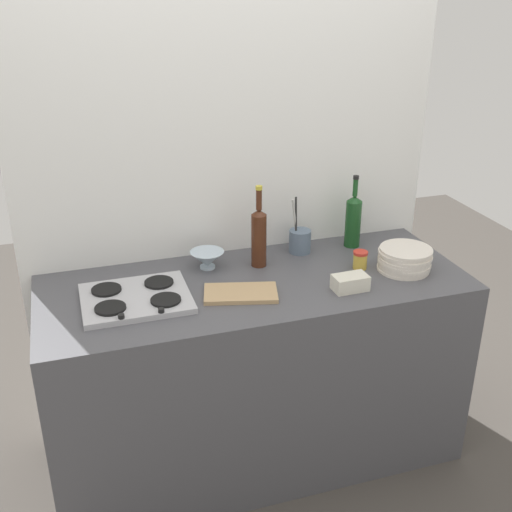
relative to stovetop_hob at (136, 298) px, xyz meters
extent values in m
plane|color=#47423D|center=(0.50, 0.02, -0.91)|extent=(6.00, 6.00, 0.00)
cube|color=#4C4C51|center=(0.50, 0.02, -0.46)|extent=(1.80, 0.70, 0.90)
cube|color=white|center=(0.50, 0.40, 0.21)|extent=(1.90, 0.06, 2.24)
cube|color=#B2B2B7|center=(0.00, 0.00, 0.00)|extent=(0.42, 0.35, 0.02)
cylinder|color=black|center=(-0.11, -0.08, 0.01)|extent=(0.12, 0.12, 0.01)
cylinder|color=black|center=(0.11, -0.08, 0.01)|extent=(0.12, 0.12, 0.01)
cylinder|color=black|center=(-0.11, 0.08, 0.01)|extent=(0.12, 0.12, 0.01)
cylinder|color=black|center=(0.11, 0.08, 0.01)|extent=(0.12, 0.12, 0.01)
cylinder|color=black|center=(-0.07, -0.16, 0.02)|extent=(0.02, 0.02, 0.02)
cylinder|color=black|center=(0.07, -0.16, 0.02)|extent=(0.02, 0.02, 0.02)
cylinder|color=silver|center=(1.15, -0.06, -0.01)|extent=(0.23, 0.23, 0.01)
cylinder|color=silver|center=(1.15, -0.07, 0.00)|extent=(0.23, 0.23, 0.01)
cylinder|color=silver|center=(1.16, -0.07, 0.02)|extent=(0.23, 0.23, 0.01)
cylinder|color=silver|center=(1.15, -0.06, 0.03)|extent=(0.23, 0.23, 0.01)
cylinder|color=silver|center=(1.15, -0.07, 0.04)|extent=(0.23, 0.23, 0.01)
cylinder|color=silver|center=(1.16, -0.07, 0.06)|extent=(0.23, 0.23, 0.01)
cylinder|color=silver|center=(1.15, -0.06, 0.07)|extent=(0.23, 0.23, 0.01)
cylinder|color=silver|center=(1.16, -0.07, 0.08)|extent=(0.23, 0.23, 0.01)
cylinder|color=#472314|center=(0.57, 0.17, 0.10)|extent=(0.07, 0.07, 0.24)
cone|color=#472314|center=(0.57, 0.17, 0.24)|extent=(0.07, 0.07, 0.02)
cylinder|color=#472314|center=(0.57, 0.17, 0.29)|extent=(0.03, 0.03, 0.09)
cylinder|color=gold|center=(0.57, 0.17, 0.35)|extent=(0.03, 0.03, 0.02)
cylinder|color=#19471E|center=(1.05, 0.25, 0.10)|extent=(0.07, 0.07, 0.22)
cone|color=#19471E|center=(1.05, 0.25, 0.22)|extent=(0.07, 0.07, 0.03)
cylinder|color=#19471E|center=(1.05, 0.25, 0.27)|extent=(0.02, 0.02, 0.08)
cylinder|color=black|center=(1.05, 0.25, 0.32)|extent=(0.03, 0.03, 0.02)
cylinder|color=silver|center=(0.34, 0.21, -0.01)|extent=(0.07, 0.07, 0.01)
cone|color=silver|center=(0.34, 0.21, 0.03)|extent=(0.15, 0.15, 0.07)
cube|color=silver|center=(0.85, -0.17, 0.02)|extent=(0.14, 0.09, 0.06)
cylinder|color=slate|center=(0.79, 0.25, 0.04)|extent=(0.10, 0.10, 0.11)
cylinder|color=#B7B7B2|center=(0.77, 0.26, 0.14)|extent=(0.04, 0.02, 0.22)
cylinder|color=#262626|center=(0.77, 0.26, 0.14)|extent=(0.01, 0.03, 0.22)
cylinder|color=gold|center=(0.98, 0.01, 0.02)|extent=(0.06, 0.06, 0.07)
cylinder|color=red|center=(0.98, 0.01, 0.06)|extent=(0.06, 0.06, 0.01)
cube|color=tan|center=(0.41, -0.08, -0.01)|extent=(0.33, 0.23, 0.02)
camera|label=1|loc=(-0.21, -2.22, 1.17)|focal=43.97mm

